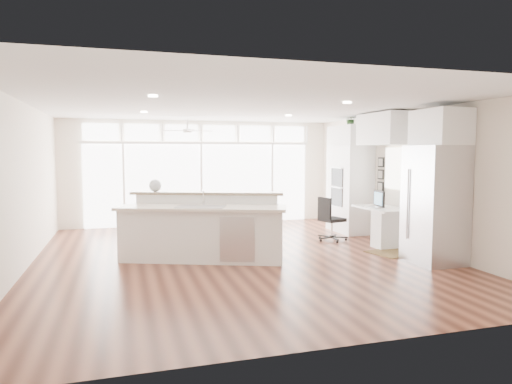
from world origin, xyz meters
name	(u,v)px	position (x,y,z in m)	size (l,w,h in m)	color
floor	(238,257)	(0.00, 0.00, -0.01)	(7.00, 8.00, 0.02)	#462015
ceiling	(238,106)	(0.00, 0.00, 2.70)	(7.00, 8.00, 0.02)	silver
wall_back	(201,173)	(0.00, 4.00, 1.35)	(7.00, 0.04, 2.70)	white
wall_front	(341,209)	(0.00, -4.00, 1.35)	(7.00, 0.04, 2.70)	white
wall_left	(21,186)	(-3.50, 0.00, 1.35)	(0.04, 8.00, 2.70)	white
wall_right	(408,179)	(3.50, 0.00, 1.35)	(0.04, 8.00, 2.70)	white
glass_wall	(201,184)	(0.00, 3.94, 1.05)	(5.80, 0.06, 2.08)	white
transom_row	(201,133)	(0.00, 3.94, 2.38)	(5.90, 0.06, 0.40)	white
desk_window	(398,169)	(3.46, 0.30, 1.55)	(0.04, 0.85, 0.85)	white
ceiling_fan	(187,126)	(-0.50, 2.80, 2.48)	(1.16, 1.16, 0.32)	white
recessed_lights	(235,108)	(0.00, 0.20, 2.68)	(3.40, 3.00, 0.02)	white
oven_cabinet	(350,179)	(3.17, 1.80, 1.25)	(0.64, 1.20, 2.50)	white
desk_nook	(382,226)	(3.13, 0.30, 0.38)	(0.72, 1.30, 0.76)	white
upper_cabinets	(386,129)	(3.17, 0.30, 2.35)	(0.64, 1.30, 0.64)	white
refrigerator	(435,205)	(3.11, -1.35, 1.00)	(0.76, 0.90, 2.00)	silver
fridge_cabinet	(441,127)	(3.17, -1.35, 2.30)	(0.64, 0.90, 0.60)	white
framed_photos	(381,174)	(3.46, 0.92, 1.40)	(0.06, 0.22, 0.80)	black
kitchen_island	(202,227)	(-0.66, -0.05, 0.58)	(2.92, 1.10, 1.16)	white
rug	(396,252)	(2.95, -0.49, 0.01)	(0.99, 0.71, 0.01)	#372611
office_chair	(332,219)	(2.30, 0.91, 0.46)	(0.48, 0.44, 0.93)	black
fishbowl	(155,186)	(-1.40, 0.66, 1.27)	(0.23, 0.23, 0.23)	silver
monitor	(379,199)	(3.05, 0.30, 0.94)	(0.07, 0.43, 0.36)	black
keyboard	(372,207)	(2.88, 0.30, 0.77)	(0.12, 0.32, 0.02)	silver
potted_plant	(351,120)	(3.17, 1.80, 2.63)	(0.30, 0.33, 0.26)	#2C5424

